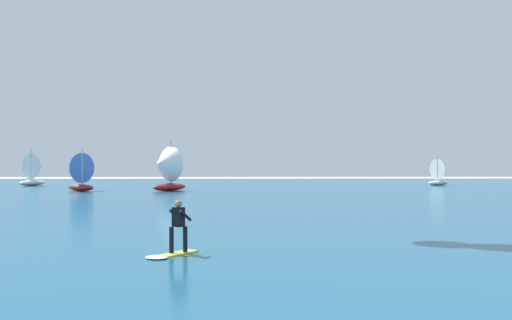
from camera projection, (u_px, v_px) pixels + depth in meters
name	position (u px, v px, depth m)	size (l,w,h in m)	color
ocean	(261.00, 193.00, 51.39)	(160.00, 90.00, 0.10)	navy
kitesurfer	(174.00, 235.00, 16.93)	(1.59, 1.92, 1.67)	yellow
sailboat_outermost	(165.00, 168.00, 54.37)	(4.28, 4.43, 4.95)	maroon
sailboat_mid_right	(78.00, 171.00, 54.95)	(3.81, 3.57, 4.23)	maroon
sailboat_center_horizon	(36.00, 169.00, 67.39)	(3.52, 3.96, 4.42)	silver
sailboat_far_right	(441.00, 172.00, 68.30)	(3.28, 2.93, 3.68)	silver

